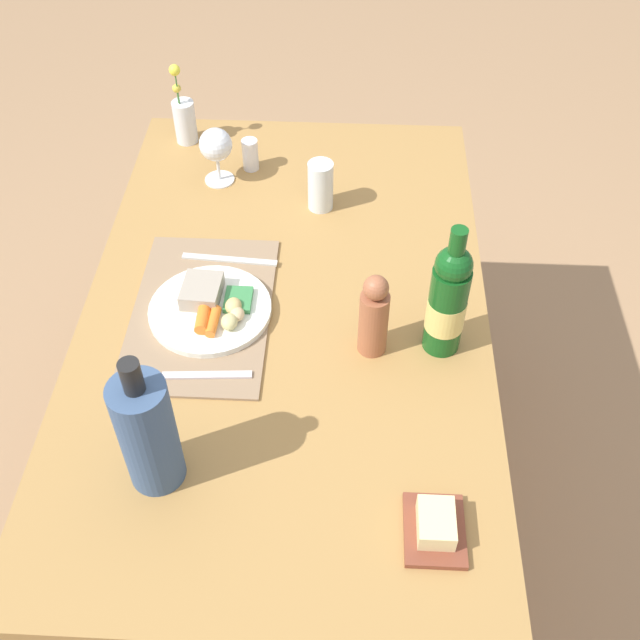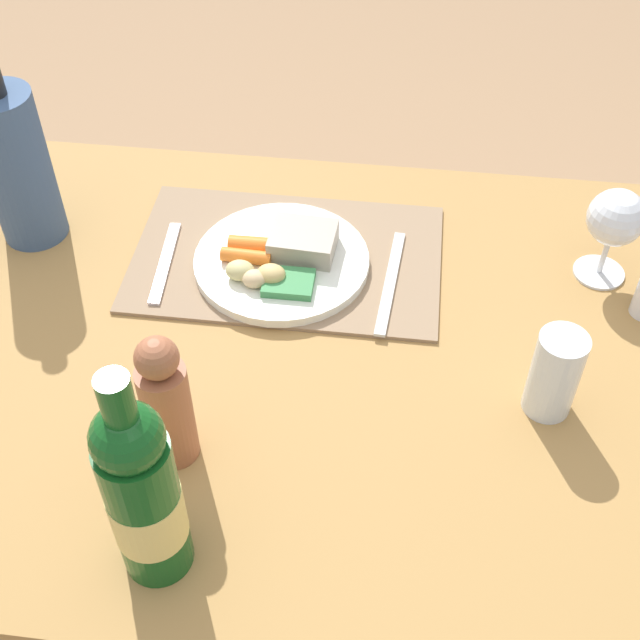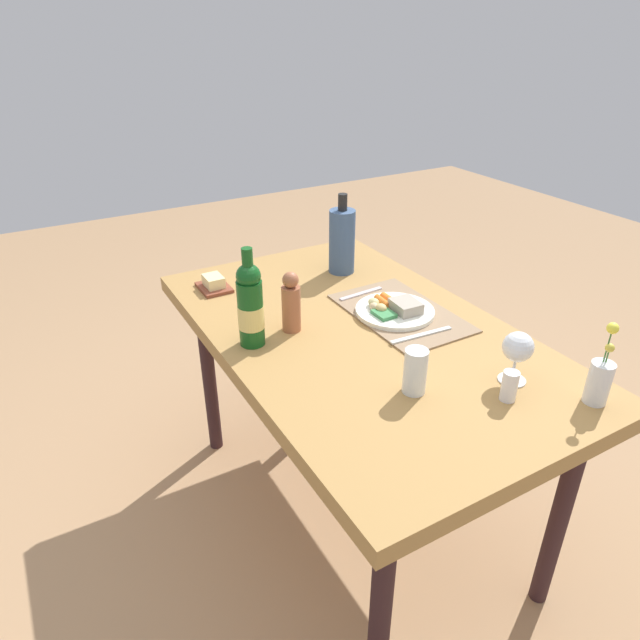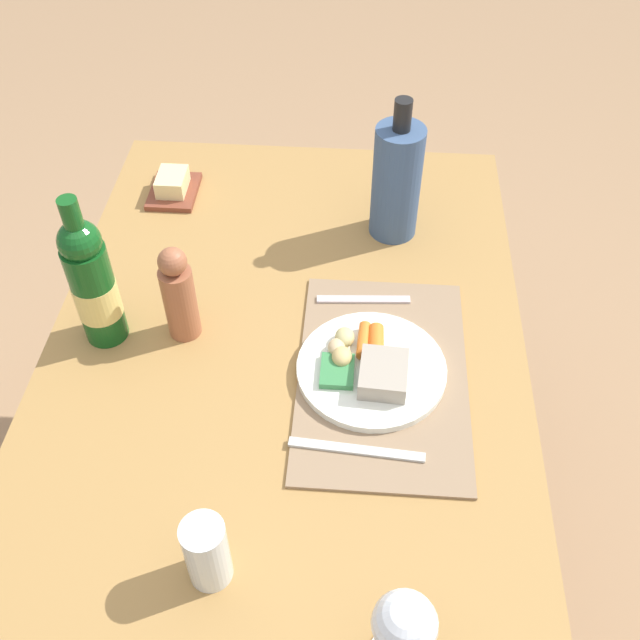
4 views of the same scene
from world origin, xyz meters
name	(u,v)px [view 1 (image 1 of 4)]	position (x,y,z in m)	size (l,w,h in m)	color
ground_plane	(294,495)	(0.00, 0.00, 0.00)	(8.00, 8.00, 0.00)	#A98159
dining_table	(286,329)	(0.00, 0.00, 0.70)	(1.40, 0.85, 0.77)	#A67B41
placemat	(202,311)	(0.02, -0.17, 0.77)	(0.45, 0.29, 0.01)	#917556
dinner_plate	(211,307)	(0.03, -0.15, 0.79)	(0.25, 0.25, 0.05)	white
fork	(230,260)	(-0.13, -0.13, 0.78)	(0.02, 0.21, 0.01)	silver
knife	(207,375)	(0.20, -0.13, 0.78)	(0.02, 0.17, 0.01)	silver
pepper_mill	(374,316)	(0.10, 0.18, 0.86)	(0.06, 0.06, 0.19)	#A25C3C
flower_vase	(184,118)	(-0.60, -0.31, 0.83)	(0.06, 0.06, 0.22)	silver
salt_shaker	(250,155)	(-0.48, -0.12, 0.81)	(0.04, 0.04, 0.08)	white
water_tumbler	(321,188)	(-0.34, 0.06, 0.82)	(0.06, 0.06, 0.12)	silver
wine_glass	(216,146)	(-0.43, -0.20, 0.87)	(0.08, 0.08, 0.14)	white
cooler_bottle	(147,432)	(0.41, -0.19, 0.89)	(0.10, 0.10, 0.30)	#3C557A
butter_dish	(435,526)	(0.50, 0.29, 0.79)	(0.13, 0.10, 0.05)	brown
wine_bottle	(448,300)	(0.09, 0.32, 0.89)	(0.08, 0.08, 0.30)	#134F1A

